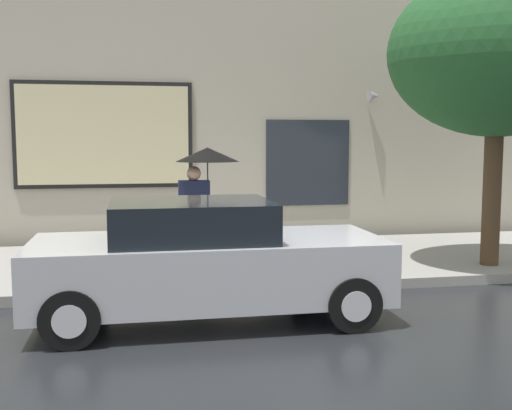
% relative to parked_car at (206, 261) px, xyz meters
% --- Properties ---
extents(ground_plane, '(60.00, 60.00, 0.00)m').
position_rel_parked_car_xyz_m(ground_plane, '(0.54, -0.00, -0.72)').
color(ground_plane, black).
extents(sidewalk, '(20.00, 4.00, 0.15)m').
position_rel_parked_car_xyz_m(sidewalk, '(0.54, 3.00, -0.65)').
color(sidewalk, gray).
rests_on(sidewalk, ground).
extents(building_facade, '(20.00, 0.67, 7.00)m').
position_rel_parked_car_xyz_m(building_facade, '(0.52, 5.50, 2.76)').
color(building_facade, '#B2A893').
rests_on(building_facade, ground).
extents(parked_car, '(4.22, 1.84, 1.46)m').
position_rel_parked_car_xyz_m(parked_car, '(0.00, 0.00, 0.00)').
color(parked_car, '#B7BABF').
rests_on(parked_car, ground).
extents(fire_hydrant, '(0.30, 0.44, 0.72)m').
position_rel_parked_car_xyz_m(fire_hydrant, '(1.95, 1.58, -0.22)').
color(fire_hydrant, white).
rests_on(fire_hydrant, sidewalk).
extents(pedestrian_with_umbrella, '(1.00, 1.00, 1.92)m').
position_rel_parked_car_xyz_m(pedestrian_with_umbrella, '(0.21, 2.26, 0.96)').
color(pedestrian_with_umbrella, black).
rests_on(pedestrian_with_umbrella, sidewalk).
extents(street_tree, '(3.52, 2.99, 4.72)m').
position_rel_parked_car_xyz_m(street_tree, '(5.00, 1.62, 2.72)').
color(street_tree, '#4C3823').
rests_on(street_tree, sidewalk).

